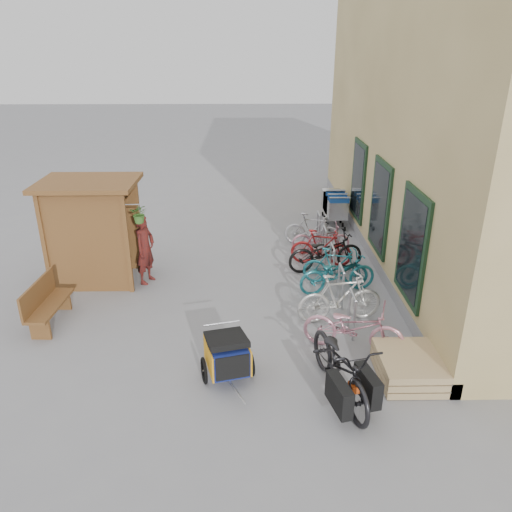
{
  "coord_description": "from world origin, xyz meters",
  "views": [
    {
      "loc": [
        0.34,
        -8.28,
        5.17
      ],
      "look_at": [
        0.5,
        1.5,
        1.0
      ],
      "focal_mm": 35.0,
      "sensor_mm": 36.0,
      "label": 1
    }
  ],
  "objects_px": {
    "child_trailer": "(227,354)",
    "bike_1": "(340,298)",
    "kiosk": "(88,218)",
    "bike_6": "(321,238)",
    "bike_0": "(353,327)",
    "bike_2": "(338,273)",
    "bike_7": "(312,230)",
    "bike_5": "(321,248)",
    "bike_3": "(335,267)",
    "pallet_stack": "(409,367)",
    "shopping_carts": "(334,204)",
    "bike_4": "(326,252)",
    "bench": "(45,303)",
    "person_kiosk": "(145,249)",
    "cargo_bike": "(341,366)"
  },
  "relations": [
    {
      "from": "bike_2",
      "to": "bike_1",
      "type": "bearing_deg",
      "value": 159.45
    },
    {
      "from": "kiosk",
      "to": "bike_1",
      "type": "height_order",
      "value": "kiosk"
    },
    {
      "from": "pallet_stack",
      "to": "bike_1",
      "type": "xyz_separation_m",
      "value": [
        -0.85,
        1.87,
        0.31
      ]
    },
    {
      "from": "shopping_carts",
      "to": "person_kiosk",
      "type": "xyz_separation_m",
      "value": [
        -5.04,
        -4.07,
        0.19
      ]
    },
    {
      "from": "bike_0",
      "to": "bike_7",
      "type": "distance_m",
      "value": 5.12
    },
    {
      "from": "kiosk",
      "to": "bike_5",
      "type": "height_order",
      "value": "kiosk"
    },
    {
      "from": "bike_0",
      "to": "bike_4",
      "type": "height_order",
      "value": "bike_4"
    },
    {
      "from": "bench",
      "to": "child_trailer",
      "type": "distance_m",
      "value": 4.08
    },
    {
      "from": "kiosk",
      "to": "bike_7",
      "type": "bearing_deg",
      "value": 21.18
    },
    {
      "from": "bike_0",
      "to": "bike_2",
      "type": "height_order",
      "value": "bike_0"
    },
    {
      "from": "child_trailer",
      "to": "bike_4",
      "type": "relative_size",
      "value": 0.78
    },
    {
      "from": "bike_6",
      "to": "bike_2",
      "type": "bearing_deg",
      "value": -178.65
    },
    {
      "from": "bike_4",
      "to": "bike_7",
      "type": "height_order",
      "value": "bike_4"
    },
    {
      "from": "bike_3",
      "to": "bike_5",
      "type": "bearing_deg",
      "value": 21.78
    },
    {
      "from": "bike_0",
      "to": "bike_2",
      "type": "bearing_deg",
      "value": 16.38
    },
    {
      "from": "bike_1",
      "to": "bike_2",
      "type": "xyz_separation_m",
      "value": [
        0.17,
        1.27,
        -0.05
      ]
    },
    {
      "from": "pallet_stack",
      "to": "bike_2",
      "type": "relative_size",
      "value": 0.68
    },
    {
      "from": "child_trailer",
      "to": "bike_2",
      "type": "relative_size",
      "value": 0.83
    },
    {
      "from": "child_trailer",
      "to": "bike_3",
      "type": "distance_m",
      "value": 4.21
    },
    {
      "from": "person_kiosk",
      "to": "bike_3",
      "type": "distance_m",
      "value": 4.39
    },
    {
      "from": "bench",
      "to": "bike_1",
      "type": "relative_size",
      "value": 0.85
    },
    {
      "from": "child_trailer",
      "to": "bike_1",
      "type": "bearing_deg",
      "value": 25.58
    },
    {
      "from": "bike_5",
      "to": "bike_3",
      "type": "bearing_deg",
      "value": -159.23
    },
    {
      "from": "bike_2",
      "to": "bike_7",
      "type": "relative_size",
      "value": 1.14
    },
    {
      "from": "pallet_stack",
      "to": "cargo_bike",
      "type": "distance_m",
      "value": 1.35
    },
    {
      "from": "shopping_carts",
      "to": "child_trailer",
      "type": "xyz_separation_m",
      "value": [
        -3.02,
        -7.78,
        -0.16
      ]
    },
    {
      "from": "bike_3",
      "to": "bike_5",
      "type": "xyz_separation_m",
      "value": [
        -0.16,
        1.13,
        0.01
      ]
    },
    {
      "from": "bike_1",
      "to": "bike_5",
      "type": "height_order",
      "value": "bike_1"
    },
    {
      "from": "pallet_stack",
      "to": "child_trailer",
      "type": "height_order",
      "value": "child_trailer"
    },
    {
      "from": "bike_6",
      "to": "shopping_carts",
      "type": "bearing_deg",
      "value": -17.29
    },
    {
      "from": "bike_1",
      "to": "person_kiosk",
      "type": "bearing_deg",
      "value": 57.34
    },
    {
      "from": "bike_1",
      "to": "bike_2",
      "type": "distance_m",
      "value": 1.29
    },
    {
      "from": "child_trailer",
      "to": "bike_6",
      "type": "xyz_separation_m",
      "value": [
        2.29,
        5.42,
        -0.06
      ]
    },
    {
      "from": "pallet_stack",
      "to": "kiosk",
      "type": "bearing_deg",
      "value": 148.34
    },
    {
      "from": "bike_3",
      "to": "bike_6",
      "type": "relative_size",
      "value": 0.97
    },
    {
      "from": "pallet_stack",
      "to": "person_kiosk",
      "type": "bearing_deg",
      "value": 143.29
    },
    {
      "from": "kiosk",
      "to": "bike_6",
      "type": "relative_size",
      "value": 1.62
    },
    {
      "from": "person_kiosk",
      "to": "bike_0",
      "type": "height_order",
      "value": "person_kiosk"
    },
    {
      "from": "pallet_stack",
      "to": "bike_7",
      "type": "xyz_separation_m",
      "value": [
        -0.9,
        5.96,
        0.26
      ]
    },
    {
      "from": "bench",
      "to": "bike_0",
      "type": "height_order",
      "value": "bike_0"
    },
    {
      "from": "kiosk",
      "to": "bike_5",
      "type": "relative_size",
      "value": 1.62
    },
    {
      "from": "child_trailer",
      "to": "bike_4",
      "type": "xyz_separation_m",
      "value": [
        2.25,
        4.27,
        0.02
      ]
    },
    {
      "from": "kiosk",
      "to": "child_trailer",
      "type": "xyz_separation_m",
      "value": [
        3.26,
        -3.82,
        -1.08
      ]
    },
    {
      "from": "shopping_carts",
      "to": "person_kiosk",
      "type": "relative_size",
      "value": 1.02
    },
    {
      "from": "pallet_stack",
      "to": "shopping_carts",
      "type": "relative_size",
      "value": 0.71
    },
    {
      "from": "bike_0",
      "to": "bike_2",
      "type": "relative_size",
      "value": 1.03
    },
    {
      "from": "person_kiosk",
      "to": "bike_6",
      "type": "distance_m",
      "value": 4.65
    },
    {
      "from": "bench",
      "to": "bike_3",
      "type": "relative_size",
      "value": 0.98
    },
    {
      "from": "bike_6",
      "to": "bike_7",
      "type": "bearing_deg",
      "value": 18.65
    },
    {
      "from": "kiosk",
      "to": "bike_6",
      "type": "distance_m",
      "value": 5.88
    }
  ]
}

